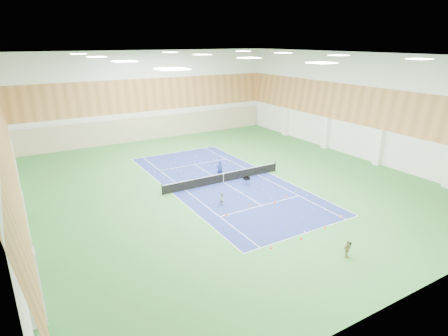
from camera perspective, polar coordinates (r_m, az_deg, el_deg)
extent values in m
plane|color=#327635|center=(36.84, -0.09, -2.17)|extent=(40.00, 40.00, 0.00)
cube|color=navy|center=(36.84, -0.09, -2.17)|extent=(10.97, 23.77, 0.01)
cube|color=#C6B793|center=(53.63, -10.93, 6.03)|extent=(35.40, 0.16, 3.20)
cube|color=#593319|center=(24.80, -28.15, -12.95)|extent=(0.08, 1.80, 2.20)
cube|color=#593319|center=(32.01, -29.09, -5.95)|extent=(0.08, 1.80, 2.20)
imported|color=navy|center=(37.77, -0.66, -0.19)|extent=(0.73, 0.56, 1.78)
imported|color=#9B9AA3|center=(31.60, -0.25, -4.73)|extent=(0.60, 0.49, 1.17)
imported|color=tan|center=(25.71, 18.27, -11.64)|extent=(0.72, 0.34, 1.20)
cone|color=orange|center=(29.92, 0.38, -7.13)|extent=(0.22, 0.22, 0.24)
cone|color=#F15C0C|center=(31.81, 4.04, -5.56)|extent=(0.19, 0.19, 0.21)
cone|color=#E2540B|center=(32.50, 7.75, -5.10)|extent=(0.23, 0.23, 0.25)
cone|color=#F84D0D|center=(33.92, 9.54, -4.17)|extent=(0.19, 0.19, 0.21)
cone|color=#F9490D|center=(25.84, 7.29, -11.89)|extent=(0.17, 0.17, 0.19)
cone|color=#F05F0C|center=(27.21, 11.66, -10.41)|extent=(0.20, 0.20, 0.22)
cone|color=#FF640D|center=(29.10, 15.13, -8.65)|extent=(0.22, 0.22, 0.24)
cone|color=orange|center=(31.18, 17.45, -6.94)|extent=(0.22, 0.22, 0.25)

